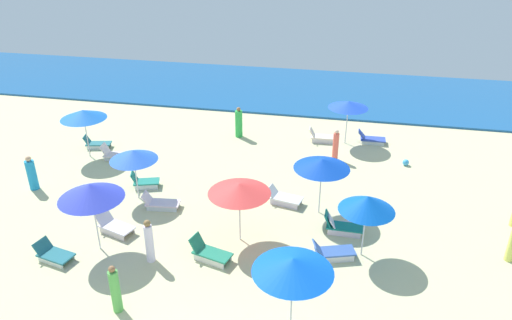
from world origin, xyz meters
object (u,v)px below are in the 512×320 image
lounge_chair_3_1 (160,203)px  umbrella_4 (239,189)px  lounge_chair_1_0 (371,139)px  beach_ball_0 (406,162)px  lounge_chair_4_0 (210,252)px  beachgoer_5 (32,174)px  lounge_chair_6_0 (342,226)px  umbrella_7 (83,114)px  lounge_chair_5_1 (53,254)px  umbrella_6 (367,203)px  umbrella_1 (348,105)px  beachgoer_4 (115,290)px  beachgoer_3 (149,242)px  umbrella_2 (293,265)px  umbrella_5 (90,191)px  lounge_chair_7_0 (114,154)px  beachgoer_2 (336,145)px  lounge_chair_0_1 (284,198)px  lounge_chair_7_1 (97,143)px  umbrella_3 (133,155)px  lounge_chair_6_1 (332,252)px  lounge_chair_1_1 (321,137)px  umbrella_0 (322,164)px  lounge_chair_3_0 (144,182)px  lounge_chair_5_0 (114,226)px  lounge_chair_0_0 (343,226)px

lounge_chair_3_1 → umbrella_4: umbrella_4 is taller
lounge_chair_1_0 → beach_ball_0: 2.87m
lounge_chair_4_0 → beachgoer_5: size_ratio=0.98×
lounge_chair_6_0 → umbrella_7: bearing=73.2°
lounge_chair_5_1 → umbrella_6: 10.94m
umbrella_1 → lounge_chair_1_0: (1.33, 0.30, -1.92)m
lounge_chair_5_1 → lounge_chair_3_1: bearing=-18.6°
lounge_chair_1_0 → beachgoer_4: beachgoer_4 is taller
umbrella_4 → beachgoer_3: size_ratio=1.42×
lounge_chair_1_0 → umbrella_2: umbrella_2 is taller
umbrella_5 → lounge_chair_7_0: (-2.87, 6.84, -2.11)m
beachgoer_2 → lounge_chair_0_1: bearing=-44.6°
lounge_chair_7_0 → beachgoer_3: (4.95, -7.11, 0.53)m
lounge_chair_1_0 → umbrella_6: 10.07m
umbrella_7 → lounge_chair_7_1: (-0.15, 1.01, -2.01)m
lounge_chair_7_0 → beachgoer_5: beachgoer_5 is taller
umbrella_3 → lounge_chair_6_1: umbrella_3 is taller
lounge_chair_7_1 → beach_ball_0: lounge_chair_7_1 is taller
umbrella_1 → beachgoer_5: (-13.23, -7.74, -1.44)m
lounge_chair_1_0 → umbrella_4: umbrella_4 is taller
lounge_chair_1_0 → beach_ball_0: (1.65, -2.35, -0.10)m
lounge_chair_3_1 → lounge_chair_6_0: bearing=-98.7°
lounge_chair_1_1 → lounge_chair_5_1: bearing=142.7°
umbrella_0 → umbrella_7: 12.07m
lounge_chair_6_0 → umbrella_4: bearing=109.3°
lounge_chair_0_1 → umbrella_1: size_ratio=0.66×
lounge_chair_3_0 → lounge_chair_3_1: size_ratio=0.84×
umbrella_2 → lounge_chair_7_0: bearing=138.2°
beachgoer_2 → beachgoer_5: bearing=-89.1°
lounge_chair_5_0 → lounge_chair_0_1: bearing=-42.8°
umbrella_0 → umbrella_7: (-11.73, 2.87, 0.04)m
lounge_chair_6_1 → umbrella_7: size_ratio=0.64×
lounge_chair_6_0 → beachgoer_4: bearing=131.7°
beachgoer_2 → beachgoer_4: bearing=-49.2°
lounge_chair_1_0 → lounge_chair_3_1: size_ratio=0.94×
lounge_chair_3_1 → lounge_chair_6_1: (7.14, -1.90, 0.03)m
lounge_chair_7_0 → beach_ball_0: lounge_chair_7_0 is taller
umbrella_1 → beachgoer_5: size_ratio=1.48×
beachgoer_3 → umbrella_0: bearing=107.5°
umbrella_0 → lounge_chair_0_0: size_ratio=1.69×
beachgoer_3 → lounge_chair_3_1: bearing=175.7°
beachgoer_2 → beach_ball_0: (3.41, 0.03, -0.60)m
umbrella_5 → lounge_chair_3_0: bearing=93.2°
lounge_chair_5_0 → lounge_chair_7_0: (-2.92, 5.78, -0.01)m
lounge_chair_1_0 → lounge_chair_5_0: 14.11m
lounge_chair_0_1 → lounge_chair_3_1: lounge_chair_3_1 is taller
lounge_chair_1_1 → umbrella_6: size_ratio=0.58×
umbrella_5 → beachgoer_2: size_ratio=1.67×
beachgoer_2 → beachgoer_4: size_ratio=0.95×
lounge_chair_4_0 → lounge_chair_7_1: bearing=62.9°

